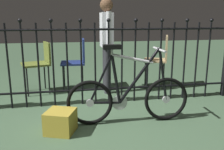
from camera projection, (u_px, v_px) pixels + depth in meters
The scene contains 8 objects.
ground_plane at pixel (101, 127), 2.80m from camera, with size 20.00×20.00×0.00m, color #456246.
iron_fence at pixel (87, 60), 3.44m from camera, with size 4.26×0.07×1.27m.
bicycle at pixel (129, 96), 2.87m from camera, with size 1.45×0.40×0.93m.
chair_olive at pixel (40, 61), 4.03m from camera, with size 0.53×0.52×0.83m.
chair_navy at pixel (77, 59), 4.21m from camera, with size 0.42×0.41×0.87m.
chair_tan at pixel (160, 56), 4.31m from camera, with size 0.51×0.51×0.92m.
person_visitor at pixel (107, 38), 3.95m from camera, with size 0.21×0.48×1.51m.
display_crate at pixel (61, 122), 2.66m from camera, with size 0.29×0.29×0.25m, color #B29933.
Camera 1 is at (-0.34, -2.57, 1.22)m, focal length 39.40 mm.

